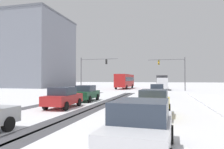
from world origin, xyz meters
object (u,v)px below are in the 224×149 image
Objects in this scene: car_yellow_cab_fourth at (154,103)px; car_white_fifth at (141,127)px; traffic_signal_far_left at (91,68)px; box_truck_delivery at (162,82)px; car_grey_lead at (157,90)px; car_dark_green_second at (86,93)px; bus_oncoming at (125,80)px; traffic_signal_far_right at (174,68)px; car_red_third at (63,97)px; office_building_far_left_block at (21,52)px.

car_yellow_cab_fourth is 1.00× the size of car_white_fifth.
car_white_fifth is (13.05, -31.97, -3.70)m from traffic_signal_far_left.
car_white_fifth is at bearing -90.29° from box_truck_delivery.
car_grey_lead is 0.98× the size of car_yellow_cab_fourth.
bus_oncoming reaches higher than car_dark_green_second.
car_yellow_cab_fourth and car_white_fifth have the same top height.
car_red_third is (-9.59, -27.35, -3.67)m from traffic_signal_far_right.
car_white_fifth is 0.16× the size of office_building_far_left_block.
bus_oncoming is at bearing 92.60° from car_dark_green_second.
car_dark_green_second is at bearing -87.40° from bus_oncoming.
traffic_signal_far_right reaches higher than car_grey_lead.
traffic_signal_far_right reaches higher than car_white_fifth.
car_dark_green_second is 47.53m from office_building_far_left_block.
traffic_signal_far_left reaches higher than car_white_fifth.
bus_oncoming is at bearing 149.19° from traffic_signal_far_right.
car_red_third is at bearing -109.32° from traffic_signal_far_right.
bus_oncoming is 9.54m from box_truck_delivery.
traffic_signal_far_left is at bearing 112.21° from car_white_fifth.
car_white_fifth is at bearing -89.44° from car_grey_lead.
traffic_signal_far_right is at bearing 85.93° from car_white_fifth.
traffic_signal_far_right is at bearing -45.55° from box_truck_delivery.
office_building_far_left_block reaches higher than car_white_fifth.
car_white_fifth is at bearing -49.31° from office_building_far_left_block.
car_grey_lead is 0.37× the size of bus_oncoming.
car_dark_green_second is at bearing 117.22° from car_white_fifth.
car_grey_lead is 9.88m from car_dark_green_second.
car_grey_lead is 14.31m from car_yellow_cab_fourth.
car_dark_green_second is 0.37× the size of bus_oncoming.
car_red_third is 30.63m from box_truck_delivery.
car_dark_green_second is at bearing -106.53° from box_truck_delivery.
box_truck_delivery is at bearing 25.89° from traffic_signal_far_left.
traffic_signal_far_right is 29.74m from car_yellow_cab_fourth.
traffic_signal_far_right is at bearing -14.06° from office_building_far_left_block.
car_white_fifth is (7.02, -8.63, 0.00)m from car_red_third.
traffic_signal_far_right is at bearing 14.41° from traffic_signal_far_left.
car_red_third is 33.94m from bus_oncoming.
car_red_third is (6.03, -23.33, -3.70)m from traffic_signal_far_left.
car_yellow_cab_fourth is 0.16× the size of office_building_far_left_block.
car_grey_lead is (-2.76, -15.10, -3.67)m from traffic_signal_far_right.
car_yellow_cab_fourth is at bearing -45.23° from car_dark_green_second.
traffic_signal_far_left reaches higher than car_dark_green_second.
traffic_signal_far_left is (-15.61, -4.01, 0.03)m from traffic_signal_far_right.
traffic_signal_far_right is 0.64× the size of bus_oncoming.
box_truck_delivery is at bearing 134.45° from traffic_signal_far_right.
car_yellow_cab_fourth is (13.13, -25.40, -3.70)m from traffic_signal_far_left.
traffic_signal_far_left is at bearing -165.59° from traffic_signal_far_right.
traffic_signal_far_right is at bearing 66.45° from car_dark_green_second.
bus_oncoming is at bearing 154.37° from box_truck_delivery.
car_yellow_cab_fourth is at bearing -76.72° from bus_oncoming.
car_dark_green_second is 0.16× the size of office_building_far_left_block.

